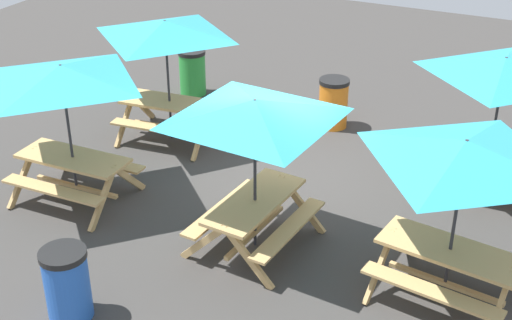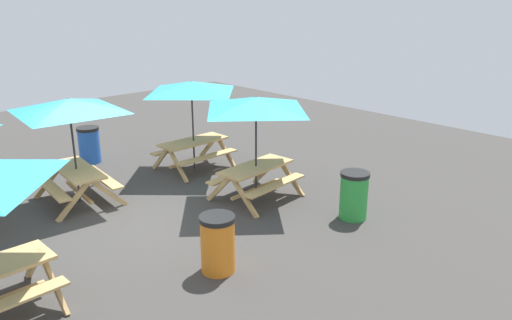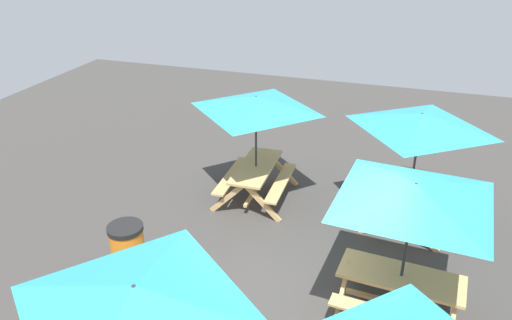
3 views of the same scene
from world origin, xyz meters
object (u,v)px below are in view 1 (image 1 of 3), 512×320
picnic_table_0 (166,37)px  trash_bin_blue (67,284)px  picnic_table_1 (503,76)px  picnic_table_2 (63,84)px  picnic_table_4 (255,121)px  trash_bin_orange (333,103)px  picnic_table_3 (464,164)px  trash_bin_green (192,72)px

picnic_table_0 → trash_bin_blue: (1.57, -4.93, -1.49)m
picnic_table_1 → picnic_table_2: 6.72m
picnic_table_4 → picnic_table_0: bearing=54.9°
picnic_table_4 → trash_bin_orange: size_ratio=2.88×
trash_bin_blue → picnic_table_3: bearing=30.2°
picnic_table_0 → picnic_table_2: bearing=-99.7°
picnic_table_0 → picnic_table_1: 5.74m
picnic_table_1 → picnic_table_3: same height
trash_bin_green → trash_bin_blue: (2.32, -7.03, 0.00)m
picnic_table_4 → trash_bin_blue: bearing=154.8°
picnic_table_2 → picnic_table_1: bearing=27.5°
picnic_table_2 → picnic_table_4: size_ratio=0.83×
picnic_table_2 → picnic_table_4: 3.17m
trash_bin_blue → picnic_table_2: bearing=126.7°
picnic_table_4 → trash_bin_orange: (-0.42, 4.35, -1.49)m
picnic_table_2 → picnic_table_4: bearing=0.2°
picnic_table_3 → picnic_table_1: bearing=98.8°
trash_bin_orange → picnic_table_2: bearing=-121.9°
picnic_table_0 → trash_bin_orange: picnic_table_0 is taller
trash_bin_green → picnic_table_2: bearing=-83.2°
picnic_table_1 → trash_bin_orange: (-3.14, 1.21, -1.49)m
trash_bin_green → picnic_table_3: bearing=-35.4°
picnic_table_2 → trash_bin_orange: picnic_table_2 is taller
picnic_table_3 → trash_bin_green: picnic_table_3 is taller
picnic_table_2 → picnic_table_3: (5.92, 0.07, 0.00)m
picnic_table_0 → picnic_table_4: size_ratio=0.83×
picnic_table_3 → trash_bin_blue: (-4.17, -2.42, -1.49)m
picnic_table_2 → trash_bin_blue: size_ratio=2.38×
picnic_table_1 → picnic_table_3: (0.03, -3.15, 0.00)m
picnic_table_0 → trash_bin_orange: (2.56, 1.84, -1.49)m
picnic_table_1 → trash_bin_blue: (-4.14, -5.57, -1.49)m
picnic_table_2 → picnic_table_3: 5.93m
trash_bin_orange → trash_bin_green: bearing=175.6°
picnic_table_1 → picnic_table_4: same height
picnic_table_2 → picnic_table_4: (3.17, 0.07, 0.00)m
picnic_table_1 → trash_bin_blue: 7.10m
trash_bin_orange → trash_bin_blue: size_ratio=1.00×
trash_bin_orange → picnic_table_4: bearing=-84.5°
picnic_table_2 → picnic_table_3: same height
trash_bin_green → picnic_table_0: bearing=-70.4°
picnic_table_3 → trash_bin_orange: 5.59m
picnic_table_0 → trash_bin_green: size_ratio=2.38×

